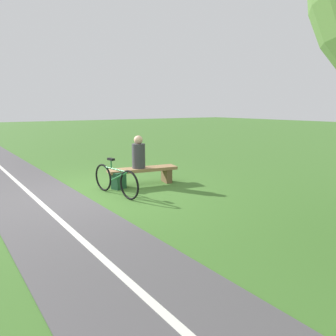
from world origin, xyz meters
name	(u,v)px	position (x,y,z in m)	size (l,w,h in m)	color
ground_plane	(94,194)	(0.00, 0.00, 0.00)	(80.00, 80.00, 0.00)	#3D6B28
paved_path	(140,293)	(0.97, 4.00, 0.01)	(1.89, 36.00, 0.02)	#4C494C
path_centre_line	(140,292)	(0.97, 4.00, 0.02)	(0.10, 32.00, 0.00)	silver
bench	(143,173)	(-1.41, -0.20, 0.31)	(1.82, 0.72, 0.44)	#937047
person_seated	(139,154)	(-1.30, -0.22, 0.81)	(0.38, 0.38, 0.83)	#38383D
bicycle	(115,180)	(-0.41, 0.32, 0.35)	(0.34, 1.65, 0.83)	black
backpack	(118,181)	(-0.70, -0.16, 0.20)	(0.36, 0.34, 0.41)	#1E4C2D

